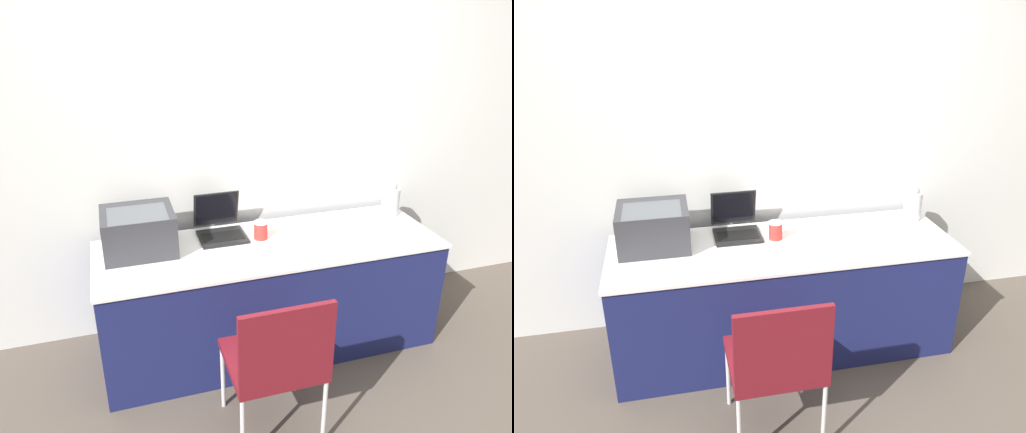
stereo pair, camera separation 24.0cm
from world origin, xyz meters
TOP-DOWN VIEW (x-y plane):
  - ground_plane at (0.00, 0.00)m, footprint 14.00×14.00m
  - wall_back at (0.00, 0.81)m, footprint 8.00×0.05m
  - table at (0.00, 0.35)m, footprint 2.15×0.71m
  - printer at (-0.78, 0.48)m, footprint 0.42×0.36m
  - laptop_left at (-0.27, 0.56)m, footprint 0.30×0.33m
  - external_keyboard at (-0.27, 0.26)m, footprint 0.40×0.17m
  - coffee_cup at (-0.03, 0.43)m, footprint 0.09×0.09m
  - metal_pitcher at (0.96, 0.54)m, footprint 0.12×0.12m
  - chair at (-0.22, -0.42)m, footprint 0.47×0.45m

SIDE VIEW (x-z plane):
  - ground_plane at x=0.00m, z-range 0.00..0.00m
  - table at x=0.00m, z-range 0.00..0.75m
  - chair at x=-0.22m, z-range 0.08..0.97m
  - external_keyboard at x=-0.27m, z-range 0.75..0.77m
  - laptop_left at x=-0.27m, z-range 0.68..0.94m
  - coffee_cup at x=-0.03m, z-range 0.75..0.87m
  - metal_pitcher at x=0.96m, z-range 0.74..0.98m
  - printer at x=-0.78m, z-range 0.76..1.02m
  - wall_back at x=0.00m, z-range 0.00..2.60m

